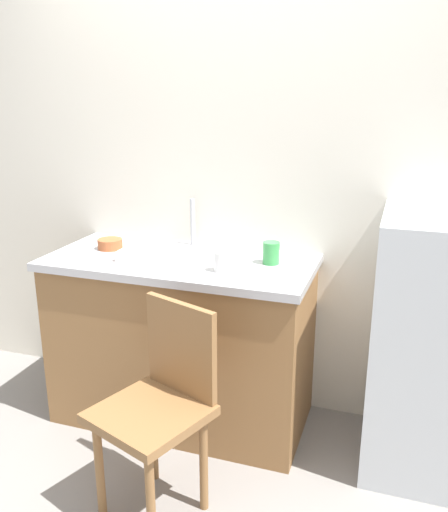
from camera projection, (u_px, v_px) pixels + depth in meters
ground_plane at (174, 506)px, 2.31m from camera, size 8.00×8.00×0.00m
back_wall at (244, 169)px, 2.83m from camera, size 4.80×0.10×2.61m
cabinet_base at (182, 343)px, 2.84m from camera, size 1.30×0.60×0.86m
countertop at (180, 262)px, 2.71m from camera, size 1.34×0.64×0.04m
faucet at (193, 222)px, 2.91m from camera, size 0.02×0.02×0.25m
refrigerator at (445, 348)px, 2.41m from camera, size 0.63×0.59×1.20m
chair at (161, 401)px, 2.18m from camera, size 0.51×0.51×0.89m
dish_tray at (150, 254)px, 2.68m from camera, size 0.28×0.20×0.05m
terracotta_bowl at (110, 244)px, 2.86m from camera, size 0.13×0.13×0.05m
cup_green at (271, 253)px, 2.61m from camera, size 0.08×0.08×0.11m
cup_white at (222, 261)px, 2.50m from camera, size 0.07×0.07×0.09m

